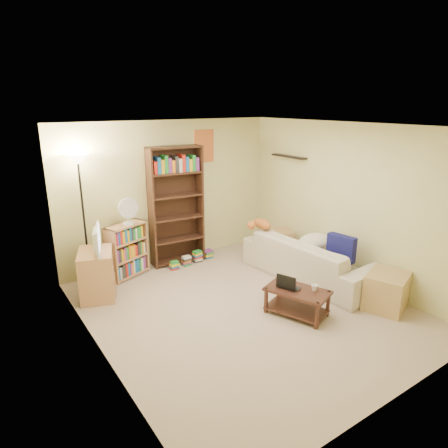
{
  "coord_description": "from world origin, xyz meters",
  "views": [
    {
      "loc": [
        -3.07,
        -3.99,
        2.79
      ],
      "look_at": [
        0.1,
        0.69,
        1.05
      ],
      "focal_mm": 32.0,
      "sensor_mm": 36.0,
      "label": 1
    }
  ],
  "objects_px": {
    "tabby_cat": "(260,224)",
    "laptop": "(290,286)",
    "tv_stand": "(97,274)",
    "mug": "(315,288)",
    "tall_bookshelf": "(176,203)",
    "desk_fan": "(128,211)",
    "short_bookshelf": "(127,251)",
    "coffee_table": "(297,299)",
    "television": "(93,240)",
    "sofa": "(310,259)",
    "side_table": "(279,244)",
    "end_cabinet": "(387,291)",
    "floor_lamp": "(80,182)"
  },
  "relations": [
    {
      "from": "tabby_cat",
      "to": "laptop",
      "type": "bearing_deg",
      "value": -114.64
    },
    {
      "from": "tabby_cat",
      "to": "tv_stand",
      "type": "xyz_separation_m",
      "value": [
        -2.73,
        0.43,
        -0.41
      ]
    },
    {
      "from": "mug",
      "to": "tall_bookshelf",
      "type": "xyz_separation_m",
      "value": [
        -0.62,
        2.72,
        0.69
      ]
    },
    {
      "from": "tabby_cat",
      "to": "desk_fan",
      "type": "distance_m",
      "value": 2.23
    },
    {
      "from": "short_bookshelf",
      "to": "laptop",
      "type": "bearing_deg",
      "value": -80.06
    },
    {
      "from": "tabby_cat",
      "to": "coffee_table",
      "type": "xyz_separation_m",
      "value": [
        -0.66,
        -1.62,
        -0.54
      ]
    },
    {
      "from": "television",
      "to": "sofa",
      "type": "bearing_deg",
      "value": -93.35
    },
    {
      "from": "side_table",
      "to": "desk_fan",
      "type": "bearing_deg",
      "value": 165.33
    },
    {
      "from": "mug",
      "to": "end_cabinet",
      "type": "distance_m",
      "value": 1.1
    },
    {
      "from": "television",
      "to": "short_bookshelf",
      "type": "xyz_separation_m",
      "value": [
        0.65,
        0.45,
        -0.45
      ]
    },
    {
      "from": "coffee_table",
      "to": "side_table",
      "type": "xyz_separation_m",
      "value": [
        1.24,
        1.77,
        0.02
      ]
    },
    {
      "from": "sofa",
      "to": "desk_fan",
      "type": "xyz_separation_m",
      "value": [
        -2.39,
        1.7,
        0.79
      ]
    },
    {
      "from": "laptop",
      "to": "television",
      "type": "height_order",
      "value": "television"
    },
    {
      "from": "television",
      "to": "short_bookshelf",
      "type": "distance_m",
      "value": 0.9
    },
    {
      "from": "tall_bookshelf",
      "to": "floor_lamp",
      "type": "bearing_deg",
      "value": -174.99
    },
    {
      "from": "side_table",
      "to": "tall_bookshelf",
      "type": "bearing_deg",
      "value": 154.65
    },
    {
      "from": "sofa",
      "to": "laptop",
      "type": "height_order",
      "value": "sofa"
    },
    {
      "from": "floor_lamp",
      "to": "sofa",
      "type": "bearing_deg",
      "value": -30.8
    },
    {
      "from": "television",
      "to": "side_table",
      "type": "xyz_separation_m",
      "value": [
        3.32,
        -0.28,
        -0.65
      ]
    },
    {
      "from": "mug",
      "to": "laptop",
      "type": "bearing_deg",
      "value": 124.44
    },
    {
      "from": "coffee_table",
      "to": "end_cabinet",
      "type": "distance_m",
      "value": 1.3
    },
    {
      "from": "tv_stand",
      "to": "desk_fan",
      "type": "relative_size",
      "value": 1.62
    },
    {
      "from": "coffee_table",
      "to": "tabby_cat",
      "type": "bearing_deg",
      "value": 46.48
    },
    {
      "from": "coffee_table",
      "to": "mug",
      "type": "relative_size",
      "value": 9.44
    },
    {
      "from": "tv_stand",
      "to": "floor_lamp",
      "type": "height_order",
      "value": "floor_lamp"
    },
    {
      "from": "tall_bookshelf",
      "to": "side_table",
      "type": "relative_size",
      "value": 4.21
    },
    {
      "from": "desk_fan",
      "to": "television",
      "type": "bearing_deg",
      "value": -149.98
    },
    {
      "from": "television",
      "to": "side_table",
      "type": "relative_size",
      "value": 1.29
    },
    {
      "from": "tall_bookshelf",
      "to": "end_cabinet",
      "type": "distance_m",
      "value": 3.63
    },
    {
      "from": "tv_stand",
      "to": "floor_lamp",
      "type": "bearing_deg",
      "value": 105.92
    },
    {
      "from": "mug",
      "to": "tv_stand",
      "type": "distance_m",
      "value": 3.14
    },
    {
      "from": "sofa",
      "to": "end_cabinet",
      "type": "relative_size",
      "value": 3.88
    },
    {
      "from": "laptop",
      "to": "tall_bookshelf",
      "type": "xyz_separation_m",
      "value": [
        -0.43,
        2.44,
        0.72
      ]
    },
    {
      "from": "tabby_cat",
      "to": "short_bookshelf",
      "type": "height_order",
      "value": "short_bookshelf"
    },
    {
      "from": "mug",
      "to": "television",
      "type": "bearing_deg",
      "value": 135.52
    },
    {
      "from": "sofa",
      "to": "television",
      "type": "xyz_separation_m",
      "value": [
        -3.08,
        1.3,
        0.56
      ]
    },
    {
      "from": "sofa",
      "to": "tv_stand",
      "type": "relative_size",
      "value": 3.32
    },
    {
      "from": "coffee_table",
      "to": "side_table",
      "type": "relative_size",
      "value": 1.91
    },
    {
      "from": "floor_lamp",
      "to": "end_cabinet",
      "type": "bearing_deg",
      "value": -44.3
    },
    {
      "from": "tabby_cat",
      "to": "tall_bookshelf",
      "type": "bearing_deg",
      "value": 139.73
    },
    {
      "from": "television",
      "to": "desk_fan",
      "type": "xyz_separation_m",
      "value": [
        0.69,
        0.4,
        0.23
      ]
    },
    {
      "from": "tabby_cat",
      "to": "tall_bookshelf",
      "type": "xyz_separation_m",
      "value": [
        -1.12,
        0.95,
        0.33
      ]
    },
    {
      "from": "laptop",
      "to": "desk_fan",
      "type": "distance_m",
      "value": 2.79
    },
    {
      "from": "tabby_cat",
      "to": "tv_stand",
      "type": "distance_m",
      "value": 2.8
    },
    {
      "from": "tabby_cat",
      "to": "short_bookshelf",
      "type": "relative_size",
      "value": 0.59
    },
    {
      "from": "tv_stand",
      "to": "television",
      "type": "height_order",
      "value": "television"
    },
    {
      "from": "laptop",
      "to": "television",
      "type": "distance_m",
      "value": 2.85
    },
    {
      "from": "floor_lamp",
      "to": "tv_stand",
      "type": "bearing_deg",
      "value": -93.54
    },
    {
      "from": "tabby_cat",
      "to": "tv_stand",
      "type": "bearing_deg",
      "value": 171.14
    },
    {
      "from": "tabby_cat",
      "to": "television",
      "type": "height_order",
      "value": "television"
    }
  ]
}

